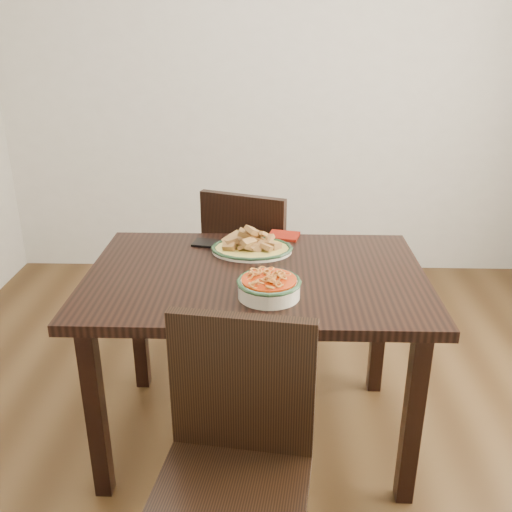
{
  "coord_description": "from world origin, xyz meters",
  "views": [
    {
      "loc": [
        0.03,
        -2.0,
        1.63
      ],
      "look_at": [
        -0.03,
        -0.02,
        0.81
      ],
      "focal_mm": 40.0,
      "sensor_mm": 36.0,
      "label": 1
    }
  ],
  "objects_px": {
    "dining_table": "(256,295)",
    "smartphone": "(213,244)",
    "chair_far": "(252,264)",
    "fish_plate": "(252,242)",
    "chair_near": "(235,457)",
    "noodle_bowl": "(269,285)"
  },
  "relations": [
    {
      "from": "dining_table",
      "to": "smartphone",
      "type": "bearing_deg",
      "value": 123.89
    },
    {
      "from": "chair_far",
      "to": "noodle_bowl",
      "type": "distance_m",
      "value": 0.91
    },
    {
      "from": "noodle_bowl",
      "to": "smartphone",
      "type": "height_order",
      "value": "noodle_bowl"
    },
    {
      "from": "chair_near",
      "to": "fish_plate",
      "type": "distance_m",
      "value": 0.96
    },
    {
      "from": "fish_plate",
      "to": "smartphone",
      "type": "distance_m",
      "value": 0.19
    },
    {
      "from": "dining_table",
      "to": "fish_plate",
      "type": "xyz_separation_m",
      "value": [
        -0.02,
        0.21,
        0.14
      ]
    },
    {
      "from": "chair_far",
      "to": "fish_plate",
      "type": "bearing_deg",
      "value": 112.86
    },
    {
      "from": "chair_near",
      "to": "smartphone",
      "type": "bearing_deg",
      "value": 106.68
    },
    {
      "from": "noodle_bowl",
      "to": "smartphone",
      "type": "relative_size",
      "value": 1.35
    },
    {
      "from": "chair_near",
      "to": "smartphone",
      "type": "relative_size",
      "value": 5.36
    },
    {
      "from": "chair_far",
      "to": "chair_near",
      "type": "bearing_deg",
      "value": 110.69
    },
    {
      "from": "chair_far",
      "to": "chair_near",
      "type": "height_order",
      "value": "same"
    },
    {
      "from": "dining_table",
      "to": "chair_far",
      "type": "height_order",
      "value": "chair_far"
    },
    {
      "from": "noodle_bowl",
      "to": "chair_far",
      "type": "bearing_deg",
      "value": 96.11
    },
    {
      "from": "fish_plate",
      "to": "noodle_bowl",
      "type": "bearing_deg",
      "value": -79.83
    },
    {
      "from": "chair_near",
      "to": "chair_far",
      "type": "bearing_deg",
      "value": 97.97
    },
    {
      "from": "fish_plate",
      "to": "smartphone",
      "type": "xyz_separation_m",
      "value": [
        -0.17,
        0.07,
        -0.04
      ]
    },
    {
      "from": "dining_table",
      "to": "fish_plate",
      "type": "distance_m",
      "value": 0.25
    },
    {
      "from": "dining_table",
      "to": "smartphone",
      "type": "relative_size",
      "value": 7.68
    },
    {
      "from": "chair_near",
      "to": "smartphone",
      "type": "distance_m",
      "value": 1.03
    },
    {
      "from": "chair_far",
      "to": "smartphone",
      "type": "distance_m",
      "value": 0.48
    },
    {
      "from": "chair_far",
      "to": "chair_near",
      "type": "relative_size",
      "value": 1.0
    }
  ]
}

